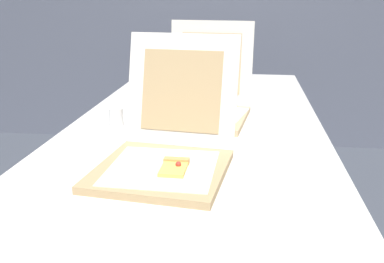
% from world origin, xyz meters
% --- Properties ---
extents(table, '(0.97, 2.40, 0.75)m').
position_xyz_m(table, '(0.00, 0.66, 0.71)').
color(table, silver).
rests_on(table, ground).
extents(pizza_box_front, '(0.40, 0.49, 0.37)m').
position_xyz_m(pizza_box_front, '(-0.03, 0.32, 0.81)').
color(pizza_box_front, tan).
rests_on(pizza_box_front, table).
extents(pizza_box_middle, '(0.40, 0.43, 0.38)m').
position_xyz_m(pizza_box_middle, '(0.02, 0.86, 0.81)').
color(pizza_box_middle, tan).
rests_on(pizza_box_middle, table).
extents(cup_white_far, '(0.05, 0.05, 0.07)m').
position_xyz_m(cup_white_far, '(-0.22, 1.06, 0.79)').
color(cup_white_far, white).
rests_on(cup_white_far, table).
extents(cup_white_mid, '(0.05, 0.05, 0.07)m').
position_xyz_m(cup_white_mid, '(-0.30, 0.69, 0.79)').
color(cup_white_mid, white).
rests_on(cup_white_mid, table).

